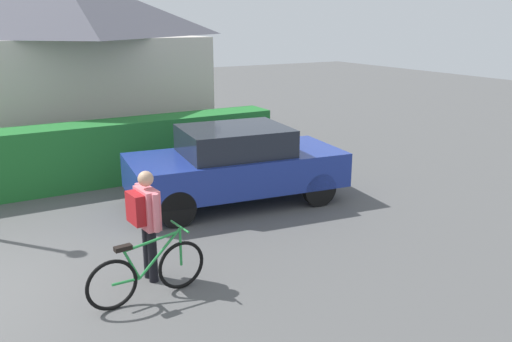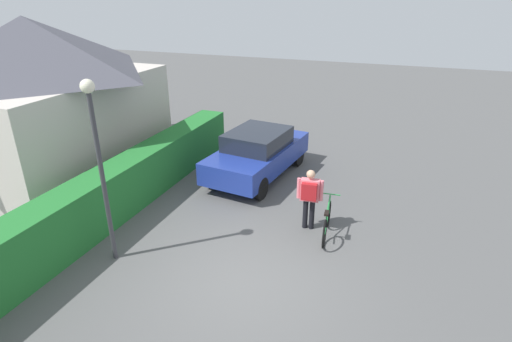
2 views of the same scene
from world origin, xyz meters
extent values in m
cube|color=beige|center=(3.41, 8.55, 1.56)|extent=(6.59, 5.57, 3.12)
pyramid|color=#4C4C56|center=(3.41, 8.55, 4.01)|extent=(6.92, 5.85, 1.78)
cube|color=navy|center=(5.21, 1.63, 0.68)|extent=(4.42, 2.33, 0.68)
cube|color=#1E232D|center=(5.19, 1.63, 1.28)|extent=(2.21, 1.86, 0.53)
cylinder|color=black|center=(6.74, 2.29, 0.34)|extent=(0.69, 0.26, 0.68)
cylinder|color=black|center=(6.54, 0.63, 0.34)|extent=(0.69, 0.26, 0.68)
cylinder|color=black|center=(3.88, 2.63, 0.34)|extent=(0.69, 0.26, 0.68)
cylinder|color=black|center=(3.69, 0.97, 0.34)|extent=(0.69, 0.26, 0.68)
torus|color=black|center=(2.90, -1.17, 0.34)|extent=(0.69, 0.12, 0.69)
torus|color=black|center=(1.92, -1.27, 0.34)|extent=(0.69, 0.12, 0.69)
cylinder|color=#268C3F|center=(2.60, -1.20, 0.60)|extent=(0.63, 0.10, 0.58)
cylinder|color=#268C3F|center=(2.20, -1.24, 0.55)|extent=(0.23, 0.06, 0.46)
cylinder|color=#268C3F|center=(2.48, -1.22, 0.80)|extent=(0.76, 0.11, 0.12)
cylinder|color=#268C3F|center=(2.11, -1.25, 0.33)|extent=(0.38, 0.07, 0.05)
cylinder|color=#268C3F|center=(2.90, -1.17, 0.61)|extent=(0.04, 0.04, 0.54)
cube|color=black|center=(2.10, -1.25, 0.81)|extent=(0.23, 0.12, 0.06)
cylinder|color=#268C3F|center=(2.90, -1.17, 0.91)|extent=(0.08, 0.50, 0.03)
cylinder|color=black|center=(2.61, -0.63, 0.40)|extent=(0.13, 0.13, 0.80)
cylinder|color=black|center=(2.63, -0.80, 0.40)|extent=(0.13, 0.13, 0.80)
cube|color=#E5727F|center=(2.62, -0.71, 1.08)|extent=(0.25, 0.48, 0.56)
sphere|color=tan|center=(2.62, -0.71, 1.50)|extent=(0.22, 0.22, 0.22)
cylinder|color=#E5727F|center=(2.59, -0.43, 1.09)|extent=(0.09, 0.09, 0.54)
cylinder|color=#E5727F|center=(2.65, -0.99, 1.09)|extent=(0.09, 0.09, 0.54)
cube|color=#AA191E|center=(2.46, -0.73, 1.11)|extent=(0.20, 0.39, 0.43)
camera|label=1|loc=(0.52, -7.43, 3.59)|focal=37.29mm
camera|label=2|loc=(-6.29, -2.67, 5.55)|focal=28.71mm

